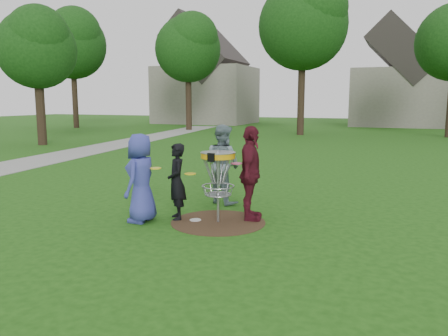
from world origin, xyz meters
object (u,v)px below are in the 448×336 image
at_px(player_maroon, 250,173).
at_px(disc_golf_basket, 218,169).
at_px(player_grey, 223,164).
at_px(player_blue, 141,178).
at_px(player_black, 177,182).

height_order(player_maroon, disc_golf_basket, player_maroon).
bearing_deg(player_grey, disc_golf_basket, 133.09).
xyz_separation_m(player_blue, disc_golf_basket, (1.38, 0.47, 0.18)).
bearing_deg(disc_golf_basket, player_blue, -161.18).
bearing_deg(player_grey, player_black, 102.93).
xyz_separation_m(player_black, player_maroon, (1.34, 0.48, 0.17)).
bearing_deg(player_black, player_grey, 132.41).
relative_size(player_blue, disc_golf_basket, 1.22).
bearing_deg(player_black, disc_golf_basket, 58.50).
bearing_deg(disc_golf_basket, player_black, -175.21).
distance_m(player_blue, player_maroon, 2.08).
bearing_deg(player_blue, player_maroon, 111.48).
relative_size(player_black, player_grey, 0.84).
distance_m(player_blue, disc_golf_basket, 1.47).
xyz_separation_m(player_black, player_grey, (0.32, 1.59, 0.14)).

